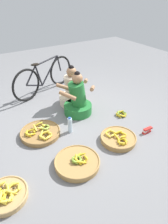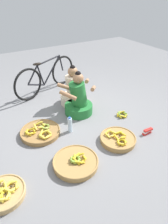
% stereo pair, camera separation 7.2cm
% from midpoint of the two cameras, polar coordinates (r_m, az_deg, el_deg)
% --- Properties ---
extents(ground_plane, '(10.00, 10.00, 0.00)m').
position_cam_midpoint_polar(ground_plane, '(3.49, -1.08, -3.29)').
color(ground_plane, slate).
extents(vendor_woman_front, '(0.76, 0.52, 0.83)m').
position_cam_midpoint_polar(vendor_woman_front, '(3.64, -1.01, 3.36)').
color(vendor_woman_front, '#237233').
rests_on(vendor_woman_front, ground).
extents(vendor_woman_behind, '(0.75, 0.52, 0.81)m').
position_cam_midpoint_polar(vendor_woman_behind, '(3.96, -2.53, 5.81)').
color(vendor_woman_behind, beige).
rests_on(vendor_woman_behind, ground).
extents(bicycle_leaning, '(1.60, 0.66, 0.73)m').
position_cam_midpoint_polar(bicycle_leaning, '(4.49, -10.27, 10.07)').
color(bicycle_leaning, black).
rests_on(bicycle_leaning, ground).
extents(banana_basket_front_left, '(0.64, 0.64, 0.15)m').
position_cam_midpoint_polar(banana_basket_front_left, '(3.30, -11.85, -5.59)').
color(banana_basket_front_left, olive).
rests_on(banana_basket_front_left, ground).
extents(banana_basket_back_right, '(0.56, 0.56, 0.16)m').
position_cam_midpoint_polar(banana_basket_back_right, '(3.14, 10.37, -7.62)').
color(banana_basket_back_right, '#A87F47').
rests_on(banana_basket_back_right, ground).
extents(banana_basket_near_vendor, '(0.62, 0.62, 0.15)m').
position_cam_midpoint_polar(banana_basket_near_vendor, '(2.75, -1.65, -14.20)').
color(banana_basket_near_vendor, '#A87F47').
rests_on(banana_basket_near_vendor, ground).
extents(banana_basket_back_left, '(0.50, 0.50, 0.15)m').
position_cam_midpoint_polar(banana_basket_back_left, '(2.60, -21.40, -20.93)').
color(banana_basket_back_left, tan).
rests_on(banana_basket_back_left, ground).
extents(loose_bananas_front_right, '(0.23, 0.23, 0.09)m').
position_cam_midpoint_polar(loose_bananas_front_right, '(3.74, 11.45, -0.73)').
color(loose_bananas_front_right, olive).
rests_on(loose_bananas_front_right, ground).
extents(water_bottle, '(0.07, 0.07, 0.28)m').
position_cam_midpoint_polar(water_bottle, '(3.24, -3.45, -3.73)').
color(water_bottle, silver).
rests_on(water_bottle, ground).
extents(packet_carton_stack, '(0.18, 0.07, 0.09)m').
position_cam_midpoint_polar(packet_carton_stack, '(3.41, 18.39, -5.31)').
color(packet_carton_stack, red).
rests_on(packet_carton_stack, ground).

